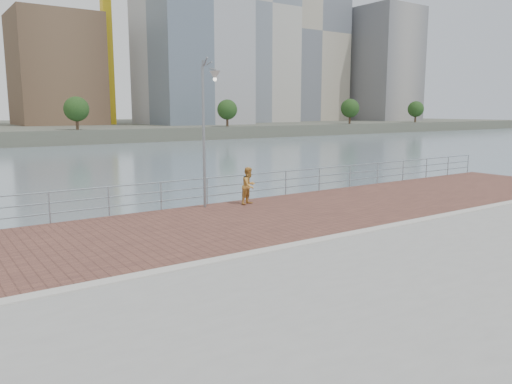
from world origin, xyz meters
TOP-DOWN VIEW (x-y plane):
  - water at (0.00, 0.00)m, footprint 400.00×400.00m
  - seawall at (0.00, -5.00)m, footprint 40.00×24.00m
  - brick_lane at (0.00, 3.60)m, footprint 40.00×6.80m
  - curb at (0.00, 0.00)m, footprint 40.00×0.40m
  - guardrail at (0.00, 7.00)m, footprint 39.06×0.06m
  - street_lamp at (0.64, 6.09)m, footprint 0.41×1.18m
  - bystander at (2.45, 6.03)m, footprint 0.91×0.82m
  - skyline at (30.35, 104.15)m, footprint 233.00×41.00m
  - shoreline_trees at (12.80, 77.00)m, footprint 169.71×5.14m

SIDE VIEW (x-z plane):
  - water at x=0.00m, z-range -2.00..-2.00m
  - seawall at x=0.00m, z-range -2.00..0.00m
  - brick_lane at x=0.00m, z-range 0.00..0.02m
  - curb at x=0.00m, z-range 0.00..0.06m
  - guardrail at x=0.00m, z-range 0.13..1.25m
  - bystander at x=2.45m, z-range 0.02..1.55m
  - street_lamp at x=0.64m, z-range 1.17..6.74m
  - shoreline_trees at x=12.80m, z-range 0.79..7.65m
  - skyline at x=30.35m, z-range -7.67..58.44m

